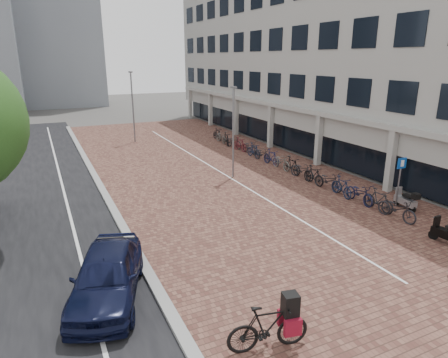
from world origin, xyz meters
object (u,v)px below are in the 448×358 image
hero_bike (268,327)px  parking_sign (400,174)px  scooter_front (405,199)px  car_navy (107,275)px

hero_bike → parking_sign: parking_sign is taller
hero_bike → parking_sign: bearing=-50.6°
hero_bike → scooter_front: 12.07m
hero_bike → scooter_front: bearing=-52.4°
scooter_front → parking_sign: 1.22m
car_navy → hero_bike: bearing=-32.4°
hero_bike → scooter_front: hero_bike is taller
car_navy → hero_bike: size_ratio=2.10×
hero_bike → parking_sign: 12.13m
car_navy → parking_sign: size_ratio=1.86×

